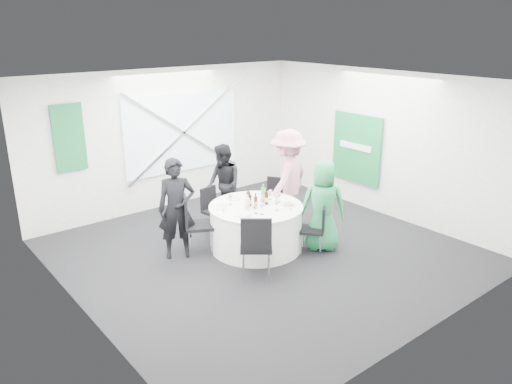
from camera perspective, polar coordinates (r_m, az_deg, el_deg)
floor at (r=8.36m, az=0.87°, el=-6.85°), size 6.00×6.00×0.00m
ceiling at (r=7.59m, az=0.97°, el=12.59°), size 6.00×6.00×0.00m
wall_back at (r=10.27m, az=-9.90°, el=6.03°), size 6.00×0.00×6.00m
wall_front at (r=6.00m, az=19.59°, el=-4.03°), size 6.00×0.00×6.00m
wall_left at (r=6.47m, az=-20.01°, el=-2.45°), size 0.00×6.00×6.00m
wall_right at (r=9.99m, az=14.33°, el=5.36°), size 0.00×6.00×6.00m
window_panel at (r=10.36m, az=-8.37°, el=6.79°), size 2.60×0.03×1.60m
window_brace_a at (r=10.33m, az=-8.26°, el=6.75°), size 2.63×0.05×1.84m
window_brace_b at (r=10.33m, az=-8.26°, el=6.75°), size 2.63×0.05×1.84m
green_banner at (r=9.39m, az=-20.58°, el=5.79°), size 0.55×0.04×1.20m
green_sign at (r=10.35m, az=11.40°, el=4.89°), size 0.05×1.20×1.40m
banquet_table at (r=8.35m, az=-0.00°, el=-4.03°), size 1.56×1.56×0.76m
chair_back at (r=9.00m, az=-5.00°, el=-1.67°), size 0.43×0.44×0.83m
chair_back_left at (r=8.15m, az=-7.15°, el=-3.22°), size 0.61×0.61×0.99m
chair_back_right at (r=9.40m, az=2.20°, el=-0.58°), size 0.55×0.54×0.86m
chair_front_right at (r=8.19m, az=6.98°, el=-3.86°), size 0.53×0.53×0.83m
chair_front_left at (r=7.25m, az=0.02°, el=-5.77°), size 0.65×0.65×1.02m
person_man_back_left at (r=8.01m, az=-9.06°, el=-1.90°), size 0.71×0.61×1.64m
person_man_back at (r=9.27m, az=-3.75°, el=0.80°), size 0.53×0.80×1.53m
person_woman_pink at (r=9.14m, az=3.64°, el=1.52°), size 1.30×0.94×1.82m
person_woman_green at (r=8.27m, az=7.66°, el=-1.58°), size 0.89×0.85×1.53m
plate_back at (r=8.55m, az=-2.52°, el=-0.70°), size 0.25×0.25×0.01m
plate_back_left at (r=8.17m, az=-4.23°, el=-1.70°), size 0.27×0.27×0.01m
plate_back_right at (r=8.69m, az=1.22°, el=-0.31°), size 0.27×0.27×0.04m
plate_front_right at (r=8.22m, az=3.74°, el=-1.47°), size 0.26×0.26×0.04m
plate_front_left at (r=7.69m, az=-1.25°, el=-2.97°), size 0.25×0.25×0.01m
napkin at (r=7.71m, az=-1.24°, el=-2.66°), size 0.20×0.16×0.05m
beer_bottle_a at (r=8.16m, az=-0.71°, el=-1.00°), size 0.06×0.06×0.25m
beer_bottle_b at (r=8.29m, az=-0.90°, el=-0.68°), size 0.06×0.06×0.25m
beer_bottle_c at (r=8.24m, az=1.21°, el=-0.73°), size 0.06×0.06×0.28m
beer_bottle_d at (r=8.07m, az=-0.04°, el=-1.21°), size 0.06×0.06×0.25m
green_water_bottle at (r=8.34m, az=0.82°, el=-0.36°), size 0.08×0.08×0.31m
clear_water_bottle at (r=7.96m, az=-1.00°, el=-1.44°), size 0.08×0.08×0.27m
wine_glass_a at (r=8.23m, az=-2.95°, el=-0.63°), size 0.07×0.07×0.17m
wine_glass_b at (r=8.24m, az=2.35°, el=-0.59°), size 0.07×0.07×0.17m
wine_glass_c at (r=8.46m, az=1.64°, el=-0.08°), size 0.07×0.07×0.17m
wine_glass_d at (r=7.99m, az=2.42°, el=-1.25°), size 0.07×0.07×0.17m
wine_glass_e at (r=8.33m, az=2.64°, el=-0.38°), size 0.07×0.07×0.17m
wine_glass_f at (r=7.84m, az=0.01°, el=-1.60°), size 0.07×0.07×0.17m
wine_glass_g at (r=7.81m, az=0.68°, el=-1.71°), size 0.07×0.07×0.17m
fork_a at (r=7.76m, az=-2.30°, el=-2.81°), size 0.10×0.13×0.01m
knife_a at (r=7.68m, az=0.74°, el=-3.04°), size 0.11×0.12×0.01m
fork_b at (r=8.27m, az=-3.98°, el=-1.45°), size 0.08×0.14×0.01m
knife_b at (r=8.01m, az=-3.76°, el=-2.15°), size 0.09×0.14×0.01m
fork_c at (r=8.73m, az=-1.16°, el=-0.32°), size 0.15×0.03×0.01m
knife_c at (r=8.56m, az=-2.99°, el=-0.72°), size 0.15×0.03×0.01m
fork_d at (r=8.07m, az=3.92°, el=-1.97°), size 0.10×0.13×0.01m
knife_d at (r=8.37m, az=3.80°, el=-1.20°), size 0.11×0.12×0.01m
fork_e at (r=8.66m, az=2.21°, el=-0.49°), size 0.09×0.13×0.01m
knife_e at (r=8.75m, az=0.17°, el=-0.26°), size 0.09×0.14×0.01m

